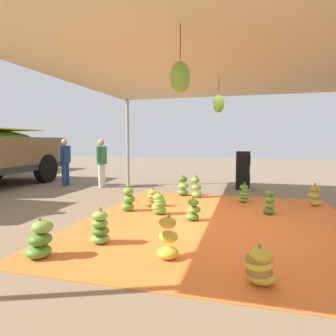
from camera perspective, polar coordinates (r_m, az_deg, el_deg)
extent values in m
plane|color=#7F6B51|center=(6.52, -18.39, -8.09)|extent=(40.00, 40.00, 0.00)
cube|color=orange|center=(5.50, 9.15, -10.31)|extent=(5.35, 4.77, 0.01)
cylinder|color=#9EA0A5|center=(9.85, -7.82, 4.90)|extent=(0.10, 0.10, 2.84)
cube|color=beige|center=(5.48, 9.61, 19.94)|extent=(8.00, 7.00, 0.06)
cylinder|color=#4C422D|center=(3.74, 2.41, 23.34)|extent=(0.01, 0.01, 0.41)
ellipsoid|color=#75A83D|center=(3.64, 2.39, 17.29)|extent=(0.24, 0.24, 0.36)
cylinder|color=#4C422D|center=(6.48, 9.88, 15.63)|extent=(0.01, 0.01, 0.38)
ellipsoid|color=#60932D|center=(6.42, 9.82, 12.21)|extent=(0.24, 0.24, 0.36)
ellipsoid|color=gold|center=(3.36, 17.68, -19.43)|extent=(0.38, 0.38, 0.15)
ellipsoid|color=#996628|center=(3.34, 17.31, -18.55)|extent=(0.33, 0.33, 0.15)
ellipsoid|color=gold|center=(3.33, 17.13, -17.59)|extent=(0.29, 0.29, 0.15)
ellipsoid|color=#996628|center=(3.32, 17.02, -16.62)|extent=(0.35, 0.35, 0.15)
ellipsoid|color=gold|center=(3.29, 17.70, -15.82)|extent=(0.25, 0.25, 0.15)
cylinder|color=olive|center=(3.26, 17.38, -14.90)|extent=(0.04, 0.04, 0.12)
ellipsoid|color=#6B9E38|center=(4.45, -12.99, -13.22)|extent=(0.36, 0.36, 0.13)
ellipsoid|color=#477523|center=(4.41, -13.02, -11.83)|extent=(0.34, 0.34, 0.13)
ellipsoid|color=#60932D|center=(4.37, -13.13, -10.39)|extent=(0.24, 0.24, 0.13)
ellipsoid|color=#75A83D|center=(4.32, -13.09, -9.00)|extent=(0.27, 0.27, 0.13)
cylinder|color=olive|center=(4.30, -13.00, -8.23)|extent=(0.04, 0.04, 0.12)
ellipsoid|color=#518428|center=(4.17, -23.87, -14.57)|extent=(0.39, 0.39, 0.16)
ellipsoid|color=#477523|center=(4.12, -23.60, -12.55)|extent=(0.41, 0.41, 0.16)
ellipsoid|color=#6B9E38|center=(4.07, -23.23, -10.45)|extent=(0.36, 0.36, 0.16)
cylinder|color=olive|center=(4.07, -23.68, -9.61)|extent=(0.04, 0.04, 0.12)
ellipsoid|color=gold|center=(7.49, 26.70, -6.04)|extent=(0.34, 0.34, 0.14)
ellipsoid|color=gold|center=(7.46, 26.43, -4.81)|extent=(0.30, 0.30, 0.14)
ellipsoid|color=gold|center=(7.43, 26.69, -3.59)|extent=(0.28, 0.28, 0.14)
cylinder|color=olive|center=(7.41, 26.68, -3.15)|extent=(0.04, 0.04, 0.12)
ellipsoid|color=#996628|center=(6.63, -3.20, -6.94)|extent=(0.27, 0.27, 0.13)
ellipsoid|color=#996628|center=(6.64, -2.98, -6.18)|extent=(0.32, 0.32, 0.13)
ellipsoid|color=gold|center=(6.62, -3.15, -5.48)|extent=(0.27, 0.27, 0.13)
ellipsoid|color=gold|center=(6.61, -3.07, -4.76)|extent=(0.30, 0.30, 0.13)
cylinder|color=olive|center=(6.59, -2.97, -4.26)|extent=(0.04, 0.04, 0.12)
ellipsoid|color=gold|center=(3.82, -0.03, -16.14)|extent=(0.37, 0.37, 0.15)
ellipsoid|color=gold|center=(3.80, 0.10, -13.19)|extent=(0.35, 0.35, 0.15)
ellipsoid|color=gold|center=(3.73, -0.10, -10.55)|extent=(0.27, 0.27, 0.15)
cylinder|color=olive|center=(3.70, 0.20, -9.69)|extent=(0.04, 0.04, 0.12)
ellipsoid|color=#518428|center=(7.95, 2.85, -4.75)|extent=(0.40, 0.40, 0.17)
ellipsoid|color=#75A83D|center=(7.92, 2.98, -3.50)|extent=(0.39, 0.39, 0.17)
ellipsoid|color=#477523|center=(7.93, 2.84, -2.20)|extent=(0.33, 0.33, 0.17)
cylinder|color=olive|center=(7.90, 2.99, -1.79)|extent=(0.04, 0.04, 0.12)
ellipsoid|color=#518428|center=(6.28, -7.85, -7.45)|extent=(0.33, 0.33, 0.18)
ellipsoid|color=#518428|center=(6.24, -7.52, -6.01)|extent=(0.31, 0.31, 0.18)
ellipsoid|color=#60932D|center=(6.21, -7.72, -4.55)|extent=(0.29, 0.29, 0.18)
cylinder|color=olive|center=(6.19, -7.89, -4.02)|extent=(0.04, 0.04, 0.12)
ellipsoid|color=#518428|center=(5.52, 4.75, -9.42)|extent=(0.34, 0.34, 0.13)
ellipsoid|color=#60932D|center=(5.48, 5.20, -8.08)|extent=(0.26, 0.26, 0.13)
ellipsoid|color=#60932D|center=(5.47, 4.93, -6.67)|extent=(0.28, 0.28, 0.13)
cylinder|color=olive|center=(5.45, 4.94, -6.06)|extent=(0.04, 0.04, 0.12)
ellipsoid|color=#60932D|center=(5.95, -1.64, -8.20)|extent=(0.37, 0.37, 0.16)
ellipsoid|color=#75A83D|center=(5.94, -1.98, -7.57)|extent=(0.32, 0.32, 0.16)
ellipsoid|color=#60932D|center=(5.91, -1.57, -6.99)|extent=(0.28, 0.28, 0.16)
ellipsoid|color=#75A83D|center=(5.91, -1.70, -6.33)|extent=(0.33, 0.33, 0.16)
ellipsoid|color=#6B9E38|center=(5.90, -1.91, -5.69)|extent=(0.32, 0.32, 0.16)
cylinder|color=olive|center=(5.87, -1.80, -5.15)|extent=(0.04, 0.04, 0.12)
ellipsoid|color=#6B9E38|center=(7.31, 14.42, -5.98)|extent=(0.24, 0.24, 0.12)
ellipsoid|color=#60932D|center=(7.28, 14.73, -5.42)|extent=(0.31, 0.31, 0.12)
ellipsoid|color=#6B9E38|center=(7.26, 14.66, -4.84)|extent=(0.28, 0.28, 0.12)
ellipsoid|color=#518428|center=(7.25, 14.82, -4.24)|extent=(0.28, 0.28, 0.12)
ellipsoid|color=#518428|center=(7.26, 14.53, -3.61)|extent=(0.28, 0.28, 0.12)
cylinder|color=olive|center=(7.25, 14.69, -3.15)|extent=(0.04, 0.04, 0.12)
ellipsoid|color=#518428|center=(6.29, 19.02, -7.87)|extent=(0.29, 0.29, 0.13)
ellipsoid|color=#75A83D|center=(6.27, 19.10, -6.82)|extent=(0.28, 0.28, 0.13)
ellipsoid|color=#60932D|center=(6.22, 19.20, -5.80)|extent=(0.24, 0.24, 0.13)
ellipsoid|color=#60932D|center=(6.22, 19.16, -4.69)|extent=(0.23, 0.23, 0.13)
cylinder|color=olive|center=(6.19, 19.35, -4.18)|extent=(0.04, 0.04, 0.12)
ellipsoid|color=#75A83D|center=(7.72, 5.61, -5.09)|extent=(0.36, 0.36, 0.16)
ellipsoid|color=#6B9E38|center=(7.70, 5.57, -3.74)|extent=(0.30, 0.30, 0.16)
ellipsoid|color=#6B9E38|center=(7.70, 5.35, -2.36)|extent=(0.24, 0.24, 0.16)
cylinder|color=olive|center=(7.69, 5.48, -1.93)|extent=(0.04, 0.04, 0.12)
cube|color=brown|center=(10.41, -25.89, 2.95)|extent=(4.34, 0.22, 0.90)
cube|color=brown|center=(12.81, -24.01, 3.36)|extent=(0.16, 2.46, 0.90)
cylinder|color=black|center=(11.31, -22.64, -0.08)|extent=(1.01, 0.31, 1.00)
cube|color=olive|center=(15.34, -26.56, 3.50)|extent=(3.92, 0.26, 0.90)
cube|color=olive|center=(17.54, -25.47, 3.70)|extent=(0.19, 2.33, 0.90)
ellipsoid|color=#6B9E38|center=(16.07, -29.69, 3.47)|extent=(3.54, 2.11, 0.93)
cube|color=yellow|center=(16.07, -29.76, 5.19)|extent=(2.43, 1.88, 0.04)
cylinder|color=black|center=(16.15, -24.51, 1.34)|extent=(1.01, 0.33, 1.00)
cylinder|color=silver|center=(9.56, -12.97, -1.49)|extent=(0.14, 0.14, 0.75)
cylinder|color=silver|center=(9.70, -12.50, -1.38)|extent=(0.14, 0.14, 0.75)
cylinder|color=#337A4C|center=(9.58, -12.81, 2.44)|extent=(0.34, 0.34, 0.56)
cylinder|color=#337A4C|center=(9.38, -13.46, 2.56)|extent=(0.11, 0.11, 0.50)
cylinder|color=#337A4C|center=(9.78, -12.20, 2.69)|extent=(0.11, 0.11, 0.50)
sphere|color=tan|center=(9.57, -12.86, 4.84)|extent=(0.20, 0.20, 0.20)
cylinder|color=navy|center=(10.19, -19.55, -1.21)|extent=(0.14, 0.14, 0.76)
cylinder|color=navy|center=(10.33, -19.02, -1.11)|extent=(0.14, 0.14, 0.76)
cylinder|color=navy|center=(10.21, -19.40, 2.53)|extent=(0.35, 0.35, 0.57)
cylinder|color=navy|center=(10.02, -20.14, 2.64)|extent=(0.11, 0.11, 0.50)
cylinder|color=navy|center=(10.40, -18.69, 2.77)|extent=(0.11, 0.11, 0.50)
sphere|color=tan|center=(10.20, -19.47, 4.81)|extent=(0.20, 0.20, 0.20)
cube|color=black|center=(9.39, 14.34, -2.13)|extent=(0.59, 0.42, 0.59)
cylinder|color=#383838|center=(9.39, 15.60, -2.16)|extent=(0.37, 0.03, 0.37)
cube|color=black|center=(9.34, 14.42, 1.39)|extent=(0.59, 0.42, 0.57)
cylinder|color=#383838|center=(9.34, 15.69, 1.36)|extent=(0.36, 0.03, 0.36)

